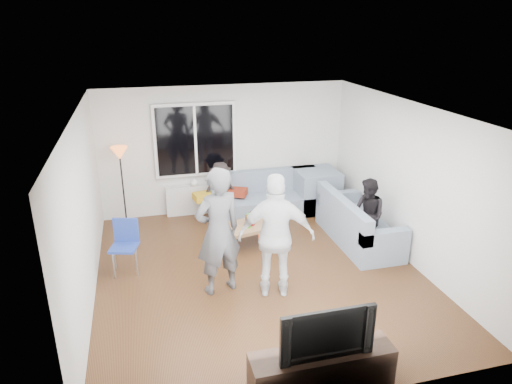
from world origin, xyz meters
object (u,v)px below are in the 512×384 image
object	(u,v)px
sofa_back_section	(267,194)
tv_console	(322,368)
spectator_back	(221,191)
spectator_right	(368,215)
player_left	(218,232)
player_right	(276,236)
television	(324,329)
floor_lamp	(123,187)
side_chair	(124,248)
coffee_table	(253,234)
sofa_right_section	(359,220)

from	to	relation	value
sofa_back_section	tv_console	distance (m)	4.83
sofa_back_section	spectator_back	world-z (taller)	spectator_back
sofa_back_section	spectator_right	bearing A→B (deg)	-56.89
player_left	player_right	bearing A→B (deg)	143.99
spectator_back	television	size ratio (longest dim) A/B	1.13
floor_lamp	television	bearing A→B (deg)	-67.07
television	spectator_back	bearing A→B (deg)	92.75
player_left	side_chair	bearing A→B (deg)	-49.03
player_right	spectator_back	size ratio (longest dim) A/B	1.58
spectator_right	tv_console	world-z (taller)	spectator_right
side_chair	television	distance (m)	3.72
coffee_table	spectator_back	distance (m)	1.41
floor_lamp	player_right	size ratio (longest dim) A/B	0.84
player_left	spectator_right	bearing A→B (deg)	177.96
floor_lamp	sofa_right_section	bearing A→B (deg)	-23.89
sofa_right_section	spectator_back	size ratio (longest dim) A/B	1.71
sofa_back_section	coffee_table	size ratio (longest dim) A/B	2.09
sofa_back_section	tv_console	xyz separation A→B (m)	(-0.72, -4.77, -0.20)
player_left	television	size ratio (longest dim) A/B	1.84
floor_lamp	television	distance (m)	5.37
sofa_right_section	spectator_right	bearing A→B (deg)	-180.00
sofa_back_section	side_chair	xyz separation A→B (m)	(-2.81, -1.71, 0.01)
player_left	tv_console	size ratio (longest dim) A/B	1.20
sofa_back_section	tv_console	size ratio (longest dim) A/B	1.44
floor_lamp	spectator_right	distance (m)	4.58
player_left	player_right	xyz separation A→B (m)	(0.78, -0.29, -0.03)
floor_lamp	spectator_right	xyz separation A→B (m)	(4.07, -2.10, -0.14)
player_right	television	size ratio (longest dim) A/B	1.78
player_right	television	bearing A→B (deg)	103.79
sofa_back_section	floor_lamp	distance (m)	2.84
coffee_table	side_chair	size ratio (longest dim) A/B	1.28
player_right	sofa_right_section	bearing A→B (deg)	-131.95
coffee_table	player_right	xyz separation A→B (m)	(-0.06, -1.60, 0.72)
coffee_table	floor_lamp	size ratio (longest dim) A/B	0.71
spectator_back	television	distance (m)	4.81
sofa_right_section	television	xyz separation A→B (m)	(-1.98, -3.14, 0.31)
sofa_right_section	spectator_right	size ratio (longest dim) A/B	1.56
sofa_back_section	player_left	size ratio (longest dim) A/B	1.20
side_chair	spectator_right	xyz separation A→B (m)	(4.07, -0.21, 0.21)
player_left	television	distance (m)	2.31
side_chair	player_right	distance (m)	2.48
spectator_back	tv_console	xyz separation A→B (m)	(0.23, -4.80, -0.37)
sofa_right_section	player_right	bearing A→B (deg)	122.97
player_left	spectator_right	size ratio (longest dim) A/B	1.50
coffee_table	player_right	distance (m)	1.76
sofa_back_section	player_right	distance (m)	3.00
side_chair	player_left	distance (m)	1.70
coffee_table	floor_lamp	bearing A→B (deg)	146.41
sofa_right_section	spectator_back	xyz separation A→B (m)	(-2.21, 1.66, 0.16)
coffee_table	floor_lamp	xyz separation A→B (m)	(-2.19, 1.46, 0.58)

